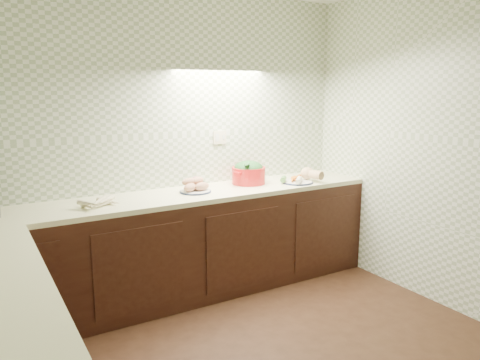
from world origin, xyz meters
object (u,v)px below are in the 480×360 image
parsnip_pile (103,201)px  onion_bowl (197,184)px  dutch_oven (249,172)px  veg_plate (302,177)px  sweet_potato_plate (195,187)px

parsnip_pile → onion_bowl: size_ratio=2.41×
parsnip_pile → onion_bowl: (0.86, 0.16, 0.01)m
parsnip_pile → onion_bowl: onion_bowl is taller
onion_bowl → dutch_oven: bearing=-4.9°
parsnip_pile → veg_plate: (1.84, -0.08, 0.02)m
onion_bowl → veg_plate: bearing=-13.6°
parsnip_pile → veg_plate: 1.84m
onion_bowl → veg_plate: size_ratio=0.38×
sweet_potato_plate → veg_plate: (1.05, -0.12, 0.00)m
sweet_potato_plate → dutch_oven: bearing=6.7°
sweet_potato_plate → onion_bowl: size_ratio=1.85×
parsnip_pile → sweet_potato_plate: 0.79m
dutch_oven → onion_bowl: bearing=152.3°
parsnip_pile → veg_plate: veg_plate is taller
parsnip_pile → dutch_oven: dutch_oven is taller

